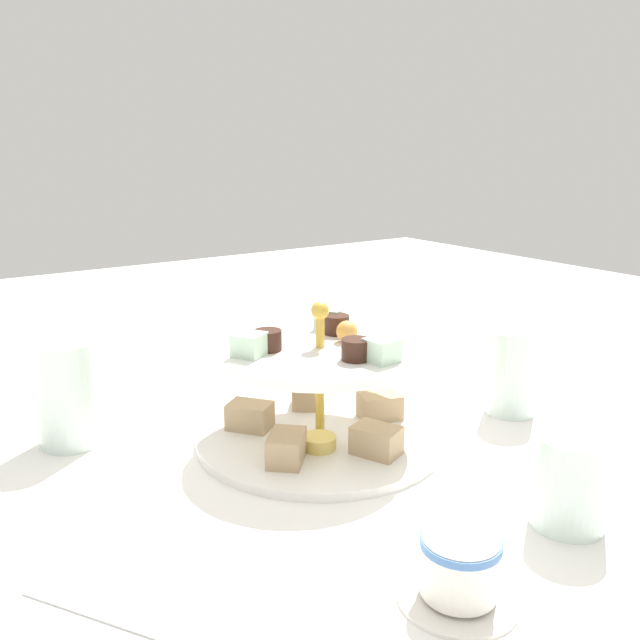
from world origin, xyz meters
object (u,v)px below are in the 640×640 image
object	(u,v)px
tiered_serving_stand	(320,399)
water_glass_mid_back	(512,372)
butter_knife_right	(120,618)
teacup_with_saucer	(459,570)
butter_knife_left	(280,352)
water_glass_tall_right	(68,393)
water_glass_short_left	(570,481)

from	to	relation	value
tiered_serving_stand	water_glass_mid_back	distance (m)	0.25
tiered_serving_stand	butter_knife_right	world-z (taller)	tiered_serving_stand
teacup_with_saucer	butter_knife_left	bearing A→B (deg)	160.93
water_glass_tall_right	water_glass_short_left	bearing A→B (deg)	36.82
tiered_serving_stand	teacup_with_saucer	world-z (taller)	tiered_serving_stand
teacup_with_saucer	butter_knife_right	world-z (taller)	teacup_with_saucer
teacup_with_saucer	water_glass_short_left	bearing A→B (deg)	96.27
tiered_serving_stand	water_glass_mid_back	world-z (taller)	tiered_serving_stand
water_glass_tall_right	teacup_with_saucer	distance (m)	0.46
tiered_serving_stand	water_glass_mid_back	bearing A→B (deg)	74.14
water_glass_tall_right	butter_knife_left	world-z (taller)	water_glass_tall_right
water_glass_tall_right	teacup_with_saucer	world-z (taller)	water_glass_tall_right
water_glass_mid_back	butter_knife_right	bearing A→B (deg)	-79.75
tiered_serving_stand	teacup_with_saucer	distance (m)	0.29
butter_knife_right	water_glass_mid_back	size ratio (longest dim) A/B	1.61
water_glass_mid_back	tiered_serving_stand	bearing A→B (deg)	-105.86
butter_knife_left	water_glass_mid_back	size ratio (longest dim) A/B	1.61
tiered_serving_stand	butter_knife_left	xyz separation A→B (m)	(-0.30, 0.13, -0.05)
water_glass_tall_right	butter_knife_right	world-z (taller)	water_glass_tall_right
water_glass_short_left	teacup_with_saucer	distance (m)	0.15
butter_knife_left	butter_knife_right	size ratio (longest dim) A/B	1.00
water_glass_short_left	teacup_with_saucer	world-z (taller)	water_glass_short_left
teacup_with_saucer	butter_knife_left	distance (m)	0.62
water_glass_tall_right	water_glass_mid_back	bearing A→B (deg)	65.01
butter_knife_left	water_glass_short_left	bearing A→B (deg)	105.39
water_glass_tall_right	water_glass_short_left	size ratio (longest dim) A/B	1.40
tiered_serving_stand	water_glass_tall_right	xyz separation A→B (m)	(-0.15, -0.23, 0.01)
tiered_serving_stand	water_glass_tall_right	bearing A→B (deg)	-123.19
water_glass_tall_right	water_glass_mid_back	size ratio (longest dim) A/B	1.11
water_glass_short_left	water_glass_mid_back	distance (m)	0.25
water_glass_tall_right	butter_knife_left	xyz separation A→B (m)	(-0.15, 0.36, -0.06)
water_glass_tall_right	butter_knife_right	distance (m)	0.32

